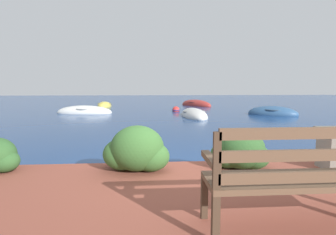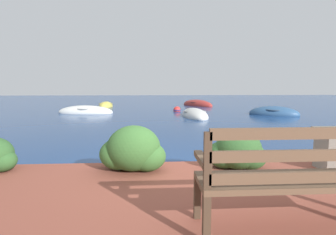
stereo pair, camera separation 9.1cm
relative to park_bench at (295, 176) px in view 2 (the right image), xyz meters
The scene contains 10 objects.
ground_plane 2.35m from the park_bench, 107.29° to the left, with size 80.00×80.00×0.00m.
park_bench is the anchor object (origin of this frame).
hedge_clump_left 2.29m from the park_bench, 130.58° to the left, with size 0.99×0.71×0.67m.
hedge_clump_centre 1.74m from the park_bench, 87.34° to the left, with size 0.87×0.63×0.59m.
rowboat_nearest 10.57m from the park_bench, 85.20° to the left, with size 1.24×3.31×0.71m.
rowboat_mid 11.98m from the park_bench, 65.24° to the left, with size 2.60×2.15×0.82m.
rowboat_far 13.29m from the park_bench, 111.24° to the left, with size 3.12×1.39×0.76m.
rowboat_outer 17.53m from the park_bench, 104.90° to the left, with size 0.96×2.23×0.67m.
rowboat_distant 17.75m from the park_bench, 82.70° to the left, with size 2.45×3.23×0.81m.
mooring_buoy 13.34m from the park_bench, 88.78° to the left, with size 0.47×0.47×0.43m.
Camera 2 is at (-0.54, -4.20, 1.46)m, focal length 28.00 mm.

